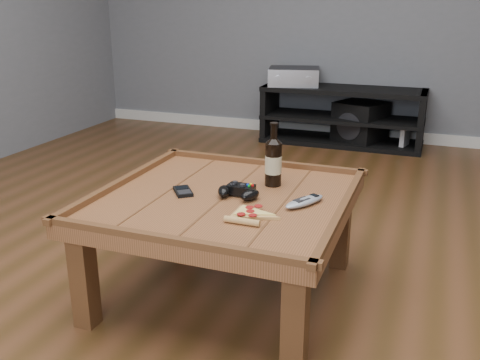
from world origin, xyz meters
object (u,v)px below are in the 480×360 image
(game_controller, at_px, (238,191))
(remote_control, at_px, (305,201))
(pizza_slice, at_px, (249,215))
(coffee_table, at_px, (225,209))
(smartphone, at_px, (183,191))
(media_console, at_px, (342,116))
(game_console, at_px, (404,140))
(subwoofer, at_px, (360,123))
(av_receiver, at_px, (294,76))
(beer_bottle, at_px, (273,161))

(game_controller, bearing_deg, remote_control, 4.12)
(pizza_slice, xyz_separation_m, remote_control, (0.16, 0.19, 0.01))
(coffee_table, bearing_deg, remote_control, 3.05)
(pizza_slice, bearing_deg, smartphone, 157.03)
(media_console, xyz_separation_m, game_console, (0.55, -0.04, -0.16))
(pizza_slice, height_order, subwoofer, pizza_slice)
(pizza_slice, bearing_deg, game_controller, 121.40)
(smartphone, bearing_deg, remote_control, -32.59)
(game_console, bearing_deg, media_console, -168.07)
(game_controller, relative_size, av_receiver, 0.39)
(game_controller, relative_size, pizza_slice, 0.82)
(remote_control, height_order, subwoofer, remote_control)
(av_receiver, bearing_deg, beer_bottle, -89.86)
(coffee_table, relative_size, smartphone, 7.62)
(game_controller, relative_size, remote_control, 0.94)
(media_console, bearing_deg, game_console, -4.10)
(smartphone, bearing_deg, media_console, 48.75)
(subwoofer, bearing_deg, smartphone, -73.38)
(av_receiver, bearing_deg, pizza_slice, -91.07)
(pizza_slice, relative_size, subwoofer, 0.49)
(coffee_table, height_order, pizza_slice, same)
(pizza_slice, xyz_separation_m, subwoofer, (-0.01, 2.97, -0.27))
(media_console, height_order, smartphone, media_console)
(media_console, relative_size, game_console, 7.09)
(pizza_slice, xyz_separation_m, av_receiver, (-0.62, 2.92, 0.12))
(smartphone, bearing_deg, coffee_table, -29.10)
(smartphone, bearing_deg, game_console, 37.53)
(beer_bottle, xyz_separation_m, pizza_slice, (0.02, -0.38, -0.10))
(media_console, distance_m, av_receiver, 0.56)
(beer_bottle, bearing_deg, subwoofer, 89.77)
(game_controller, bearing_deg, coffee_table, -168.79)
(media_console, height_order, remote_control, media_console)
(av_receiver, bearing_deg, game_controller, -92.54)
(coffee_table, bearing_deg, smartphone, -171.56)
(game_controller, bearing_deg, game_console, 81.92)
(media_console, relative_size, game_controller, 7.07)
(coffee_table, xyz_separation_m, subwoofer, (0.16, 2.80, -0.20))
(remote_control, distance_m, game_console, 2.73)
(game_controller, bearing_deg, smartphone, -169.17)
(beer_bottle, bearing_deg, smartphone, -144.71)
(game_controller, distance_m, smartphone, 0.24)
(media_console, bearing_deg, beer_bottle, -86.75)
(coffee_table, distance_m, smartphone, 0.19)
(media_console, distance_m, beer_bottle, 2.57)
(game_controller, relative_size, game_console, 1.00)
(coffee_table, relative_size, av_receiver, 2.03)
(pizza_slice, bearing_deg, av_receiver, 101.98)
(beer_bottle, xyz_separation_m, av_receiver, (-0.59, 2.54, 0.01))
(media_console, xyz_separation_m, remote_control, (0.33, -2.73, 0.22))
(coffee_table, height_order, media_console, media_console)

